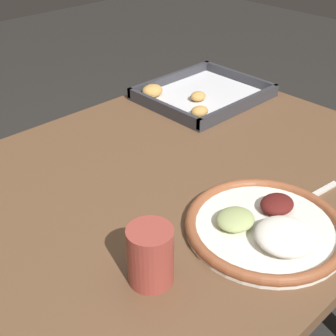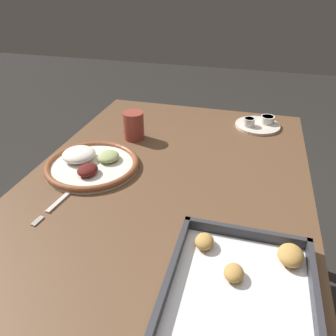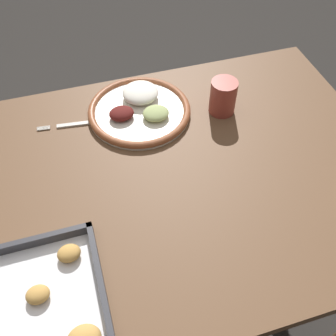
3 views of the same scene
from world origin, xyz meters
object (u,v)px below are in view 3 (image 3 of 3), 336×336
at_px(baking_tray, 27,309).
at_px(fork, 79,124).
at_px(drinking_cup, 223,97).
at_px(dinner_plate, 139,109).

bearing_deg(baking_tray, fork, -109.13).
height_order(fork, drinking_cup, drinking_cup).
distance_m(fork, baking_tray, 0.51).
distance_m(dinner_plate, baking_tray, 0.59).
height_order(baking_tray, drinking_cup, drinking_cup).
relative_size(dinner_plate, drinking_cup, 2.91).
relative_size(fork, baking_tray, 0.61).
bearing_deg(drinking_cup, fork, -8.49).
bearing_deg(drinking_cup, baking_tray, 37.01).
xyz_separation_m(dinner_plate, fork, (0.17, -0.00, -0.01)).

